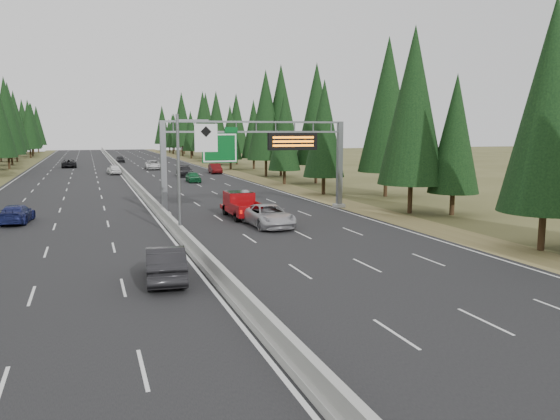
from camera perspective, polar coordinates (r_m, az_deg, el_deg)
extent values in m
cube|color=black|center=(90.57, -15.93, 3.49)|extent=(32.00, 260.00, 0.08)
cube|color=olive|center=(93.36, -4.95, 3.90)|extent=(3.60, 260.00, 0.06)
cube|color=#44441F|center=(91.24, -27.17, 2.93)|extent=(3.60, 260.00, 0.06)
cube|color=#969590|center=(90.56, -15.94, 3.61)|extent=(0.70, 260.00, 0.30)
cube|color=#969590|center=(90.53, -15.95, 3.86)|extent=(0.30, 260.00, 0.60)
cube|color=slate|center=(45.61, -12.07, 4.24)|extent=(0.45, 0.45, 7.80)
cube|color=#969590|center=(46.01, -11.93, -0.42)|extent=(0.90, 0.90, 0.30)
cube|color=slate|center=(50.17, 6.24, 4.72)|extent=(0.45, 0.45, 7.80)
cube|color=#969590|center=(50.54, 6.17, 0.47)|extent=(0.90, 0.90, 0.30)
cube|color=slate|center=(47.20, -2.51, 9.18)|extent=(15.85, 0.35, 0.16)
cube|color=slate|center=(47.19, -2.50, 8.16)|extent=(15.85, 0.35, 0.16)
cube|color=#054C19|center=(46.12, -6.32, 6.47)|extent=(3.00, 0.10, 2.50)
cube|color=silver|center=(46.06, -6.30, 6.47)|extent=(2.85, 0.02, 2.35)
cube|color=#054C19|center=(46.34, -5.13, 8.35)|extent=(1.10, 0.10, 0.45)
cube|color=black|center=(47.96, 1.33, 7.18)|extent=(4.50, 0.40, 1.50)
cube|color=orange|center=(47.75, 1.42, 7.59)|extent=(3.80, 0.02, 0.18)
cube|color=orange|center=(47.75, 1.42, 7.17)|extent=(3.80, 0.02, 0.18)
cube|color=orange|center=(47.76, 1.42, 6.75)|extent=(3.80, 0.02, 0.18)
cylinder|color=slate|center=(35.68, -10.54, 3.39)|extent=(0.20, 0.20, 8.00)
cube|color=#969590|center=(36.21, -10.37, -2.77)|extent=(0.50, 0.50, 0.20)
cube|color=slate|center=(35.74, -9.08, 9.21)|extent=(2.00, 0.15, 0.15)
cube|color=silver|center=(35.77, -7.74, 7.48)|extent=(1.50, 0.06, 1.80)
cylinder|color=black|center=(35.53, 25.68, -2.04)|extent=(0.40, 0.40, 2.34)
cone|color=black|center=(35.08, 26.43, 9.80)|extent=(5.27, 5.27, 12.29)
cylinder|color=black|center=(48.28, 13.43, 1.17)|extent=(0.40, 0.40, 2.52)
cone|color=black|center=(47.98, 13.75, 10.55)|extent=(5.68, 5.68, 13.25)
cylinder|color=black|center=(48.23, 17.54, 0.62)|extent=(0.40, 0.40, 1.88)
cone|color=black|center=(47.85, 17.85, 7.60)|extent=(4.22, 4.22, 9.86)
cylinder|color=black|center=(60.81, 4.56, 2.54)|extent=(0.40, 0.40, 2.02)
cone|color=black|center=(60.52, 4.63, 8.50)|extent=(4.55, 4.55, 10.62)
cylinder|color=black|center=(60.16, 10.97, 2.68)|extent=(0.40, 0.40, 2.70)
cone|color=black|center=(59.97, 11.19, 10.74)|extent=(6.09, 6.09, 14.20)
cylinder|color=black|center=(72.55, 0.46, 3.43)|extent=(0.40, 0.40, 1.90)
cone|color=black|center=(72.30, 0.46, 8.14)|extent=(4.29, 4.29, 10.00)
cylinder|color=black|center=(74.49, 3.77, 3.80)|extent=(0.40, 0.40, 2.58)
cone|color=black|center=(74.31, 3.83, 10.00)|extent=(5.80, 5.80, 13.53)
cylinder|color=black|center=(85.47, -1.47, 4.40)|extent=(0.40, 0.40, 2.62)
cone|color=black|center=(85.32, -1.49, 9.89)|extent=(5.90, 5.90, 13.76)
cylinder|color=black|center=(86.41, 0.10, 4.49)|extent=(0.40, 0.40, 2.77)
cone|color=black|center=(86.28, 0.10, 10.24)|extent=(6.24, 6.24, 14.55)
cylinder|color=black|center=(101.57, -5.18, 4.76)|extent=(0.40, 0.40, 1.89)
cone|color=black|center=(101.39, -5.22, 8.09)|extent=(4.25, 4.25, 9.91)
cylinder|color=black|center=(102.87, -2.75, 4.88)|extent=(0.40, 0.40, 2.06)
cone|color=black|center=(102.70, -2.78, 8.46)|extent=(4.63, 4.63, 10.81)
cylinder|color=black|center=(116.39, -6.61, 5.32)|extent=(0.40, 0.40, 2.46)
cone|color=black|center=(116.26, -6.67, 9.11)|extent=(5.54, 5.54, 12.93)
cylinder|color=black|center=(117.18, -4.54, 5.35)|extent=(0.40, 0.40, 2.40)
cone|color=black|center=(117.05, -4.58, 9.02)|extent=(5.40, 5.40, 12.61)
cylinder|color=black|center=(130.89, -7.98, 5.64)|extent=(0.40, 0.40, 2.62)
cone|color=black|center=(130.79, -8.05, 9.22)|extent=(5.89, 5.89, 13.74)
cylinder|color=black|center=(130.14, -6.15, 5.49)|extent=(0.40, 0.40, 1.83)
cone|color=black|center=(130.00, -6.19, 8.00)|extent=(4.11, 4.11, 9.59)
cylinder|color=black|center=(145.42, -9.25, 5.74)|extent=(0.40, 0.40, 1.98)
cone|color=black|center=(145.30, -9.31, 8.18)|extent=(4.46, 4.46, 10.40)
cylinder|color=black|center=(146.67, -7.68, 5.94)|extent=(0.40, 0.40, 2.74)
cone|color=black|center=(146.59, -7.74, 9.29)|extent=(6.17, 6.17, 14.39)
cylinder|color=black|center=(160.13, -10.14, 6.10)|extent=(0.40, 0.40, 2.90)
cone|color=black|center=(160.07, -10.22, 9.35)|extent=(6.53, 6.53, 15.25)
cylinder|color=black|center=(160.61, -9.11, 5.94)|extent=(0.40, 0.40, 1.83)
cone|color=black|center=(160.49, -9.16, 7.98)|extent=(4.12, 4.12, 9.61)
cylinder|color=black|center=(174.56, -11.10, 6.09)|extent=(0.40, 0.40, 2.00)
cone|color=black|center=(174.46, -11.15, 8.15)|extent=(4.51, 4.51, 10.52)
cylinder|color=black|center=(174.57, -9.98, 6.15)|extent=(0.40, 0.40, 2.20)
cone|color=black|center=(174.47, -10.04, 8.41)|extent=(4.95, 4.95, 11.55)
cylinder|color=black|center=(186.10, -11.45, 6.17)|extent=(0.40, 0.40, 1.77)
cone|color=black|center=(186.00, -11.50, 7.87)|extent=(3.98, 3.98, 9.29)
cylinder|color=black|center=(189.80, -10.30, 6.34)|extent=(0.40, 0.40, 2.48)
cone|color=black|center=(189.73, -10.36, 8.68)|extent=(5.58, 5.58, 13.02)
cylinder|color=black|center=(201.30, -12.14, 6.41)|extent=(0.40, 0.40, 2.60)
cone|color=black|center=(201.24, -12.21, 8.71)|extent=(5.84, 5.84, 13.62)
cylinder|color=black|center=(203.11, -10.96, 6.39)|extent=(0.40, 0.40, 2.16)
cone|color=black|center=(203.03, -11.01, 8.29)|extent=(4.85, 4.85, 11.32)
cylinder|color=black|center=(113.66, -26.46, 4.52)|extent=(0.40, 0.40, 2.73)
cone|color=black|center=(113.55, -26.74, 8.80)|extent=(6.14, 6.14, 14.32)
cylinder|color=black|center=(128.01, -26.22, 4.85)|extent=(0.40, 0.40, 2.74)
cone|color=black|center=(127.92, -26.46, 8.68)|extent=(6.17, 6.17, 14.40)
cylinder|color=black|center=(141.54, -25.78, 5.10)|extent=(0.40, 0.40, 2.62)
cone|color=black|center=(141.45, -25.99, 8.41)|extent=(5.90, 5.90, 13.78)
cylinder|color=black|center=(144.22, -27.15, 4.92)|extent=(0.40, 0.40, 1.98)
cylinder|color=black|center=(158.64, -24.62, 5.39)|extent=(0.40, 0.40, 2.45)
cone|color=black|center=(158.54, -24.79, 8.15)|extent=(5.52, 5.52, 12.87)
cylinder|color=black|center=(157.84, -26.39, 5.19)|extent=(0.40, 0.40, 2.02)
cone|color=black|center=(157.73, -26.54, 7.47)|extent=(4.54, 4.54, 10.60)
cylinder|color=black|center=(169.75, -24.44, 5.52)|extent=(0.40, 0.40, 2.40)
cone|color=black|center=(169.66, -24.59, 8.06)|extent=(5.41, 5.41, 12.62)
cylinder|color=black|center=(172.86, -25.71, 5.43)|extent=(0.40, 0.40, 2.06)
cone|color=black|center=(172.76, -25.85, 7.56)|extent=(4.64, 4.64, 10.84)
cylinder|color=black|center=(184.48, -24.36, 5.70)|extent=(0.40, 0.40, 2.51)
cone|color=black|center=(184.40, -24.51, 8.13)|extent=(5.64, 5.64, 13.17)
cylinder|color=black|center=(186.54, -25.24, 5.62)|extent=(0.40, 0.40, 2.17)
cone|color=black|center=(186.44, -25.37, 7.69)|extent=(4.87, 4.87, 11.37)
cylinder|color=black|center=(201.06, -23.93, 5.87)|extent=(0.40, 0.40, 2.48)
cone|color=black|center=(200.99, -24.06, 8.08)|extent=(5.59, 5.59, 13.04)
cylinder|color=black|center=(200.09, -25.15, 5.84)|extent=(0.40, 0.40, 2.82)
cone|color=black|center=(200.03, -25.30, 8.35)|extent=(6.33, 6.33, 14.78)
imported|color=#A8A7AC|center=(39.89, -1.22, -0.59)|extent=(2.92, 5.93, 1.62)
cylinder|color=black|center=(42.09, -4.53, -0.65)|extent=(0.33, 0.89, 0.89)
cylinder|color=black|center=(42.61, -2.07, -0.52)|extent=(0.33, 0.89, 0.89)
cylinder|color=black|center=(45.61, -5.72, 0.02)|extent=(0.33, 0.89, 0.89)
cylinder|color=black|center=(46.09, -3.43, 0.13)|extent=(0.33, 0.89, 0.89)
cube|color=maroon|center=(44.12, -3.98, -0.02)|extent=(2.23, 6.24, 0.33)
cube|color=maroon|center=(44.97, -4.33, 1.14)|extent=(2.12, 2.45, 1.23)
cube|color=black|center=(44.93, -4.33, 1.56)|extent=(1.89, 2.12, 0.61)
cube|color=maroon|center=(42.19, -4.76, 0.13)|extent=(0.11, 2.67, 0.67)
cube|color=maroon|center=(42.77, -2.02, 0.26)|extent=(0.11, 2.67, 0.67)
cube|color=maroon|center=(41.20, -2.86, -0.05)|extent=(2.23, 0.11, 0.67)
imported|color=#155D31|center=(76.02, -9.06, 3.43)|extent=(1.74, 4.22, 1.43)
imported|color=#500B0D|center=(91.47, -6.79, 4.33)|extent=(2.00, 4.99, 1.61)
imported|color=black|center=(86.09, -9.92, 4.02)|extent=(2.62, 5.67, 1.60)
imported|color=silver|center=(103.20, -13.14, 4.61)|extent=(3.00, 5.97, 1.62)
imported|color=black|center=(128.26, -16.35, 5.12)|extent=(1.83, 4.31, 1.45)
imported|color=black|center=(26.06, -11.89, -5.47)|extent=(2.20, 5.16, 1.65)
imported|color=navy|center=(46.06, -25.83, -0.36)|extent=(2.48, 5.05, 1.41)
imported|color=white|center=(92.78, -16.97, 4.07)|extent=(2.32, 4.81, 1.58)
imported|color=black|center=(113.48, -21.19, 4.58)|extent=(2.89, 5.95, 1.63)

